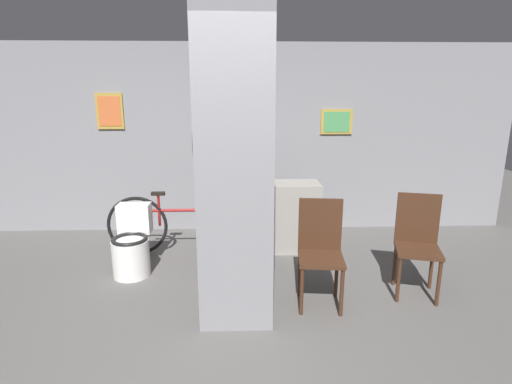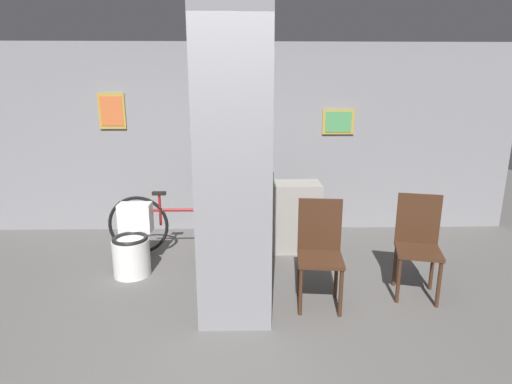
{
  "view_description": "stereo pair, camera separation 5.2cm",
  "coord_description": "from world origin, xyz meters",
  "px_view_note": "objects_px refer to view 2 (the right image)",
  "views": [
    {
      "loc": [
        0.19,
        -2.97,
        1.96
      ],
      "look_at": [
        0.33,
        1.02,
        0.95
      ],
      "focal_mm": 28.0,
      "sensor_mm": 36.0,
      "label": 1
    },
    {
      "loc": [
        0.24,
        -2.98,
        1.96
      ],
      "look_at": [
        0.33,
        1.02,
        0.95
      ],
      "focal_mm": 28.0,
      "sensor_mm": 36.0,
      "label": 2
    }
  ],
  "objects_px": {
    "bottle_tall": "(260,174)",
    "toilet": "(133,246)",
    "chair_near_pillar": "(320,248)",
    "chair_by_doorway": "(418,241)",
    "bicycle": "(184,224)"
  },
  "relations": [
    {
      "from": "chair_by_doorway",
      "to": "bicycle",
      "type": "height_order",
      "value": "chair_by_doorway"
    },
    {
      "from": "toilet",
      "to": "chair_by_doorway",
      "type": "xyz_separation_m",
      "value": [
        2.93,
        -0.52,
        0.23
      ]
    },
    {
      "from": "toilet",
      "to": "chair_near_pillar",
      "type": "xyz_separation_m",
      "value": [
        1.94,
        -0.68,
        0.23
      ]
    },
    {
      "from": "chair_by_doorway",
      "to": "bottle_tall",
      "type": "xyz_separation_m",
      "value": [
        -1.51,
        1.21,
        0.42
      ]
    },
    {
      "from": "toilet",
      "to": "bottle_tall",
      "type": "height_order",
      "value": "bottle_tall"
    },
    {
      "from": "bottle_tall",
      "to": "toilet",
      "type": "bearing_deg",
      "value": -154.13
    },
    {
      "from": "bicycle",
      "to": "toilet",
      "type": "bearing_deg",
      "value": -132.46
    },
    {
      "from": "bottle_tall",
      "to": "chair_by_doorway",
      "type": "bearing_deg",
      "value": -38.77
    },
    {
      "from": "toilet",
      "to": "bottle_tall",
      "type": "relative_size",
      "value": 2.73
    },
    {
      "from": "chair_near_pillar",
      "to": "chair_by_doorway",
      "type": "bearing_deg",
      "value": 15.04
    },
    {
      "from": "bicycle",
      "to": "bottle_tall",
      "type": "relative_size",
      "value": 6.78
    },
    {
      "from": "chair_near_pillar",
      "to": "bottle_tall",
      "type": "distance_m",
      "value": 1.53
    },
    {
      "from": "chair_by_doorway",
      "to": "bicycle",
      "type": "bearing_deg",
      "value": 171.76
    },
    {
      "from": "chair_by_doorway",
      "to": "bicycle",
      "type": "distance_m",
      "value": 2.67
    },
    {
      "from": "toilet",
      "to": "bottle_tall",
      "type": "bearing_deg",
      "value": 25.87
    }
  ]
}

